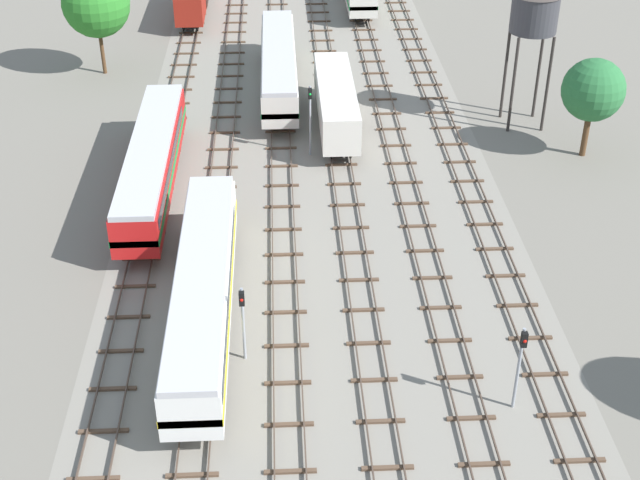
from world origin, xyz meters
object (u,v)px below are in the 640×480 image
Objects in this scene: diesel_railcar_left_nearest at (203,288)px; diesel_railcar_centre_left_midfar at (279,64)px; water_tower at (535,13)px; signal_post_mid at (243,315)px; freight_boxcar_centre_mid at (336,101)px; signal_post_near at (310,112)px; signal_post_nearest at (520,359)px; diesel_railcar_far_left_near at (152,161)px.

diesel_railcar_centre_left_midfar is (4.42, 33.11, 0.00)m from diesel_railcar_left_nearest.
water_tower reaches higher than diesel_railcar_centre_left_midfar.
signal_post_mid reaches higher than diesel_railcar_centre_left_midfar.
signal_post_near is at bearing -116.51° from freight_boxcar_centre_mid.
signal_post_nearest is 0.88× the size of signal_post_near.
diesel_railcar_far_left_near is 30.87m from water_tower.
diesel_railcar_far_left_near is 16.64m from freight_boxcar_centre_mid.
signal_post_nearest is (6.63, -32.59, 0.66)m from freight_boxcar_centre_mid.
water_tower reaches higher than diesel_railcar_far_left_near.
diesel_railcar_left_nearest is 21.87m from signal_post_near.
water_tower reaches higher than signal_post_nearest.
freight_boxcar_centre_mid is at bearing 37.07° from diesel_railcar_far_left_near.
water_tower reaches higher than signal_post_near.
water_tower is (23.89, 25.65, 6.56)m from diesel_railcar_left_nearest.
water_tower is 2.44× the size of signal_post_mid.
freight_boxcar_centre_mid is 2.53× the size of signal_post_near.
signal_post_nearest is at bearing -18.30° from signal_post_mid.
freight_boxcar_centre_mid is 28.98m from signal_post_mid.
freight_boxcar_centre_mid is 0.68× the size of diesel_railcar_centre_left_midfar.
diesel_railcar_centre_left_midfar is at bearing 105.30° from signal_post_nearest.
diesel_railcar_centre_left_midfar is 41.92m from signal_post_nearest.
diesel_railcar_left_nearest is 4.22× the size of signal_post_nearest.
water_tower is (19.47, -7.46, 6.56)m from diesel_railcar_centre_left_midfar.
diesel_railcar_centre_left_midfar is 4.22× the size of signal_post_nearest.
freight_boxcar_centre_mid is (13.28, 10.03, -0.15)m from diesel_railcar_far_left_near.
signal_post_mid is at bearing -69.95° from diesel_railcar_far_left_near.
signal_post_nearest is (15.48, -7.32, 0.52)m from diesel_railcar_left_nearest.
signal_post_mid is at bearing -103.25° from freight_boxcar_centre_mid.
signal_post_mid is at bearing -93.51° from diesel_railcar_centre_left_midfar.
water_tower is 18.79m from signal_post_near.
signal_post_near reaches higher than diesel_railcar_centre_left_midfar.
water_tower reaches higher than signal_post_mid.
water_tower is at bearing -20.98° from diesel_railcar_centre_left_midfar.
signal_post_nearest reaches higher than diesel_railcar_far_left_near.
signal_post_nearest reaches higher than freight_boxcar_centre_mid.
diesel_railcar_far_left_near is at bearing -153.21° from signal_post_near.
diesel_railcar_left_nearest and diesel_railcar_centre_left_midfar have the same top height.
diesel_railcar_centre_left_midfar is at bearing 100.20° from signal_post_near.
signal_post_near is (6.63, 20.82, 0.91)m from diesel_railcar_left_nearest.
diesel_railcar_far_left_near is at bearing -116.34° from diesel_railcar_centre_left_midfar.
diesel_railcar_left_nearest is at bearing 154.69° from signal_post_nearest.
diesel_railcar_far_left_near is 19.35m from signal_post_mid.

